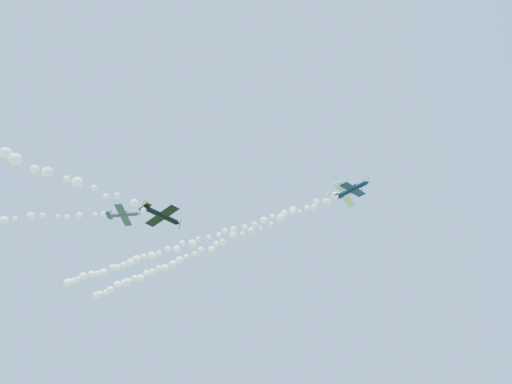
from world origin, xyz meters
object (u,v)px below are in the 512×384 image
at_px(plane_white, 344,194).
at_px(plane_grey, 123,215).
at_px(plane_navy, 353,189).
at_px(plane_black, 162,215).

bearing_deg(plane_white, plane_grey, -148.70).
xyz_separation_m(plane_navy, plane_black, (-29.45, -17.87, -7.71)).
bearing_deg(plane_grey, plane_black, -38.96).
bearing_deg(plane_white, plane_navy, -49.13).
height_order(plane_navy, plane_grey, plane_navy).
xyz_separation_m(plane_grey, plane_black, (12.56, -3.75, -5.23)).
height_order(plane_white, plane_grey, plane_white).
bearing_deg(plane_navy, plane_white, 139.09).
relative_size(plane_navy, plane_black, 0.94).
xyz_separation_m(plane_white, plane_navy, (2.44, -3.65, -1.64)).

